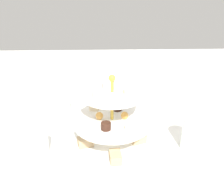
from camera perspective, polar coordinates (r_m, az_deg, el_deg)
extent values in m
plane|color=white|center=(0.86, 0.00, -11.17)|extent=(2.40, 2.40, 0.00)
cylinder|color=white|center=(0.86, 0.00, -10.90)|extent=(0.30, 0.30, 0.01)
cylinder|color=white|center=(0.81, 0.00, -5.47)|extent=(0.25, 0.25, 0.01)
cylinder|color=white|center=(0.76, 0.00, 0.65)|extent=(0.19, 0.19, 0.01)
cylinder|color=gold|center=(0.79, 0.00, -4.12)|extent=(0.01, 0.01, 0.24)
sphere|color=gold|center=(0.74, 0.00, 4.06)|extent=(0.02, 0.02, 0.02)
cube|color=tan|center=(0.84, -6.01, -10.16)|extent=(0.05, 0.06, 0.03)
cube|color=tan|center=(0.78, 0.77, -13.52)|extent=(0.05, 0.04, 0.03)
cube|color=tan|center=(0.86, 5.88, -9.37)|extent=(0.05, 0.06, 0.03)
cube|color=tan|center=(0.92, -0.64, -6.67)|extent=(0.05, 0.04, 0.03)
cylinder|color=#E5C660|center=(0.88, 1.70, -8.78)|extent=(0.04, 0.04, 0.01)
cylinder|color=#381E14|center=(0.75, -1.37, -6.76)|extent=(0.03, 0.03, 0.02)
cylinder|color=#381E14|center=(0.85, 1.20, -2.48)|extent=(0.03, 0.03, 0.02)
cube|color=beige|center=(0.85, -3.95, -2.29)|extent=(0.03, 0.03, 0.02)
cube|color=beige|center=(0.75, 4.56, -6.86)|extent=(0.04, 0.04, 0.02)
sphere|color=gold|center=(0.80, -2.85, -4.48)|extent=(0.02, 0.02, 0.02)
sphere|color=gold|center=(0.80, 2.84, -4.36)|extent=(0.02, 0.02, 0.02)
cylinder|color=beige|center=(0.73, -3.23, 0.52)|extent=(0.03, 0.03, 0.02)
cylinder|color=beige|center=(0.74, 3.86, 1.03)|extent=(0.03, 0.03, 0.02)
cylinder|color=beige|center=(0.80, -0.64, 3.13)|extent=(0.03, 0.03, 0.02)
cylinder|color=white|center=(0.76, -0.76, 2.80)|extent=(0.04, 0.04, 0.04)
cube|color=silver|center=(0.72, 2.41, -0.31)|extent=(0.09, 0.04, 0.00)
cube|color=silver|center=(0.80, 1.98, 2.41)|extent=(0.09, 0.04, 0.00)
cylinder|color=silver|center=(0.86, 17.62, -8.15)|extent=(0.07, 0.07, 0.11)
cylinder|color=silver|center=(1.01, -10.83, -3.28)|extent=(0.06, 0.06, 0.07)
cylinder|color=white|center=(1.08, -3.99, -2.75)|extent=(0.09, 0.09, 0.01)
cylinder|color=white|center=(1.07, -4.03, -1.55)|extent=(0.06, 0.06, 0.04)
cylinder|color=#4772B2|center=(1.06, -4.06, -0.66)|extent=(0.06, 0.06, 0.01)
cube|color=silver|center=(1.10, 7.99, -2.60)|extent=(0.10, 0.15, 0.00)
cylinder|color=silver|center=(0.82, -16.22, -10.38)|extent=(0.06, 0.06, 0.10)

